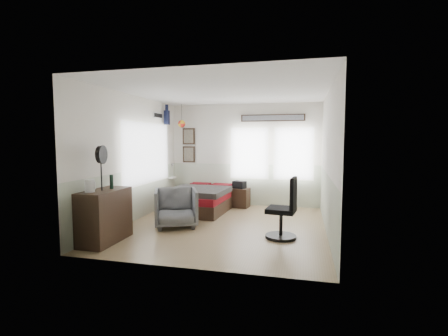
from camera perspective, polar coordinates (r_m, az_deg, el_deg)
The scene contains 12 objects.
ground_plane at distance 6.71m, azimuth 0.02°, elevation -10.18°, with size 4.00×4.50×0.01m, color #997C54.
room_shell at distance 6.68m, azimuth -0.25°, elevation 3.79°, with size 4.02×4.52×2.71m.
wall_decor at distance 8.67m, azimuth -4.03°, elevation 7.26°, with size 3.55×1.32×1.44m.
bed at distance 8.04m, azimuth -4.03°, elevation -5.53°, with size 1.42×1.91×0.59m.
dresser at distance 5.96m, azimuth -20.22°, elevation -7.91°, with size 0.48×1.00×0.90m, color #362217.
armchair at distance 6.65m, azimuth -8.45°, elevation -6.90°, with size 0.83×0.85×0.77m, color #57585C.
nightstand at distance 8.49m, azimuth 2.71°, elevation -5.23°, with size 0.49×0.40×0.49m, color #362217.
task_chair at distance 5.88m, azimuth 10.59°, elevation -7.89°, with size 0.55×0.55×1.10m.
kettle at distance 5.70m, azimuth -22.54°, elevation -2.92°, with size 0.18×0.15×0.21m.
bottle at distance 5.95m, azimuth -19.17°, elevation -2.30°, with size 0.06×0.06×0.25m, color black.
stand_fan at distance 5.76m, azimuth -20.77°, elevation 2.08°, with size 0.13×0.31×0.76m.
black_bag at distance 8.44m, azimuth 2.72°, elevation -2.95°, with size 0.32×0.21×0.19m, color black.
Camera 1 is at (1.54, -6.29, 1.74)m, focal length 26.00 mm.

